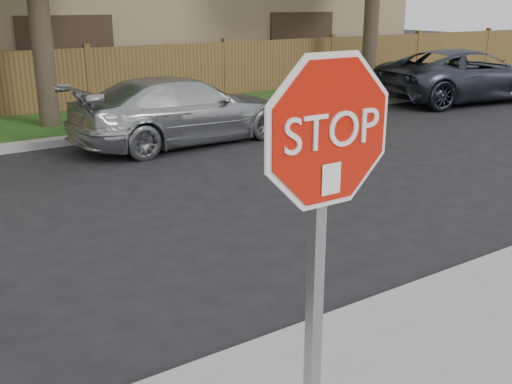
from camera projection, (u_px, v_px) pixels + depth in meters
stop_sign at (324, 197)px, 2.84m from camera, size 1.01×0.13×2.55m
sedan_right at (183, 110)px, 11.80m from camera, size 4.61×2.10×1.31m
sedan_far_right at (466, 75)px, 16.75m from camera, size 5.49×3.17×1.44m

